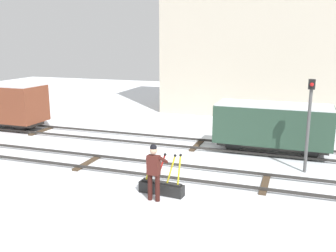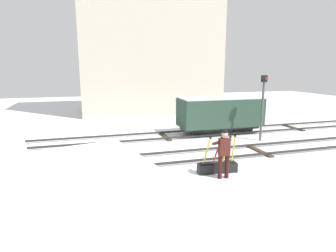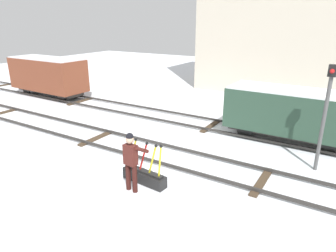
{
  "view_description": "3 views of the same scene",
  "coord_description": "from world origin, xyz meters",
  "px_view_note": "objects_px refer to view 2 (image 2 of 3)",
  "views": [
    {
      "loc": [
        4.44,
        -12.87,
        4.94
      ],
      "look_at": [
        -0.82,
        2.19,
        1.31
      ],
      "focal_mm": 40.75,
      "sensor_mm": 36.0,
      "label": 1
    },
    {
      "loc": [
        -4.27,
        -11.15,
        3.91
      ],
      "look_at": [
        -0.95,
        0.21,
        1.47
      ],
      "focal_mm": 30.13,
      "sensor_mm": 36.0,
      "label": 2
    },
    {
      "loc": [
        5.4,
        -8.64,
        4.81
      ],
      "look_at": [
        -0.73,
        1.29,
        0.71
      ],
      "focal_mm": 32.33,
      "sensor_mm": 36.0,
      "label": 3
    }
  ],
  "objects_px": {
    "switch_lever_frame": "(218,166)",
    "signal_post": "(263,101)",
    "rail_worker": "(224,150)",
    "freight_car_back_track": "(220,113)"
  },
  "relations": [
    {
      "from": "rail_worker",
      "to": "switch_lever_frame",
      "type": "bearing_deg",
      "value": 89.39
    },
    {
      "from": "switch_lever_frame",
      "to": "signal_post",
      "type": "xyz_separation_m",
      "value": [
        4.42,
        3.75,
        1.94
      ]
    },
    {
      "from": "switch_lever_frame",
      "to": "rail_worker",
      "type": "xyz_separation_m",
      "value": [
        -0.05,
        -0.55,
        0.79
      ]
    },
    {
      "from": "switch_lever_frame",
      "to": "signal_post",
      "type": "relative_size",
      "value": 0.44
    },
    {
      "from": "rail_worker",
      "to": "signal_post",
      "type": "xyz_separation_m",
      "value": [
        4.47,
        4.3,
        1.14
      ]
    },
    {
      "from": "rail_worker",
      "to": "freight_car_back_track",
      "type": "distance_m",
      "value": 7.16
    },
    {
      "from": "signal_post",
      "to": "switch_lever_frame",
      "type": "bearing_deg",
      "value": -139.7
    },
    {
      "from": "switch_lever_frame",
      "to": "freight_car_back_track",
      "type": "height_order",
      "value": "freight_car_back_track"
    },
    {
      "from": "switch_lever_frame",
      "to": "rail_worker",
      "type": "height_order",
      "value": "rail_worker"
    },
    {
      "from": "rail_worker",
      "to": "signal_post",
      "type": "height_order",
      "value": "signal_post"
    }
  ]
}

